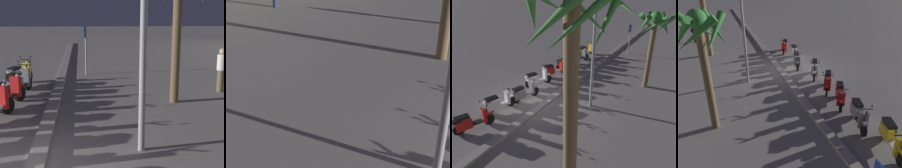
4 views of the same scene
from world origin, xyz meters
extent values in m
cylinder|color=black|center=(-8.79, -1.00, 0.26)|extent=(0.52, 0.27, 0.52)
cylinder|color=black|center=(-7.54, -1.44, 0.26)|extent=(0.52, 0.27, 0.52)
cube|color=silver|center=(-8.21, -1.20, 0.32)|extent=(0.66, 0.46, 0.08)
cube|color=gold|center=(-7.74, -1.37, 0.43)|extent=(0.75, 0.53, 0.43)
cube|color=black|center=(-7.73, -1.37, 0.78)|extent=(0.67, 0.48, 0.12)
cube|color=gold|center=(-8.62, -1.06, 0.55)|extent=(0.24, 0.37, 0.66)
cube|color=gold|center=(-8.79, -1.00, 0.55)|extent=(0.35, 0.26, 0.08)
cylinder|color=#333338|center=(-8.70, -1.03, 0.70)|extent=(0.29, 0.16, 0.69)
cylinder|color=black|center=(-8.62, -1.06, 1.02)|extent=(0.22, 0.54, 0.04)
sphere|color=white|center=(-8.72, -1.03, 0.88)|extent=(0.12, 0.12, 0.12)
cube|color=silver|center=(-7.46, -1.47, 0.68)|extent=(0.29, 0.27, 0.16)
sphere|color=black|center=(-8.68, -1.29, 1.14)|extent=(0.07, 0.07, 0.07)
sphere|color=black|center=(-8.52, -0.84, 1.14)|extent=(0.07, 0.07, 0.07)
cylinder|color=black|center=(-7.20, -0.80, 0.26)|extent=(0.53, 0.26, 0.52)
cylinder|color=black|center=(-6.06, -1.17, 0.26)|extent=(0.53, 0.26, 0.52)
cube|color=black|center=(-6.68, -0.97, 0.32)|extent=(0.66, 0.45, 0.08)
cube|color=slate|center=(-6.27, -1.10, 0.44)|extent=(0.75, 0.51, 0.44)
cube|color=black|center=(-6.25, -1.11, 0.79)|extent=(0.66, 0.47, 0.12)
cube|color=slate|center=(-7.03, -0.85, 0.55)|extent=(0.24, 0.37, 0.66)
cube|color=slate|center=(-7.20, -0.80, 0.55)|extent=(0.35, 0.25, 0.08)
cylinder|color=#333338|center=(-7.11, -0.83, 0.70)|extent=(0.29, 0.15, 0.69)
cylinder|color=black|center=(-7.03, -0.85, 1.02)|extent=(0.21, 0.54, 0.04)
sphere|color=white|center=(-7.13, -0.82, 0.88)|extent=(0.12, 0.12, 0.12)
cube|color=black|center=(-5.98, -1.19, 0.69)|extent=(0.29, 0.26, 0.16)
sphere|color=black|center=(-7.09, -1.09, 1.14)|extent=(0.07, 0.07, 0.07)
sphere|color=black|center=(-6.94, -0.63, 1.14)|extent=(0.07, 0.07, 0.07)
cylinder|color=black|center=(-5.56, -0.81, 0.26)|extent=(0.51, 0.32, 0.52)
cube|color=black|center=(-5.01, -1.08, 0.32)|extent=(0.66, 0.52, 0.08)
cube|color=red|center=(-5.40, -0.89, 0.55)|extent=(0.28, 0.37, 0.66)
cube|color=red|center=(-5.56, -0.81, 0.55)|extent=(0.36, 0.29, 0.08)
cylinder|color=#333338|center=(-5.47, -0.85, 0.70)|extent=(0.28, 0.19, 0.69)
cylinder|color=black|center=(-5.40, -0.89, 1.02)|extent=(0.29, 0.52, 0.04)
sphere|color=white|center=(-5.49, -0.84, 0.88)|extent=(0.12, 0.12, 0.12)
cylinder|color=black|center=(-4.11, -0.90, 0.26)|extent=(0.50, 0.34, 0.52)
cube|color=red|center=(-3.95, -0.98, 0.55)|extent=(0.29, 0.37, 0.66)
cube|color=red|center=(-4.11, -0.90, 0.55)|extent=(0.36, 0.30, 0.08)
cylinder|color=#333338|center=(-4.02, -0.95, 0.70)|extent=(0.28, 0.20, 0.69)
cylinder|color=black|center=(-3.95, -0.98, 1.02)|extent=(0.31, 0.51, 0.04)
sphere|color=white|center=(-4.04, -0.94, 0.88)|extent=(0.12, 0.12, 0.12)
sphere|color=black|center=(-3.81, -0.78, 1.14)|extent=(0.07, 0.07, 0.07)
cylinder|color=#939399|center=(-10.52, 1.52, 1.20)|extent=(0.09, 0.09, 2.40)
cube|color=#1947B7|center=(-10.52, 1.47, 2.10)|extent=(0.60, 0.05, 0.60)
cube|color=white|center=(-10.52, 1.45, 2.10)|extent=(0.33, 0.03, 0.33)
cylinder|color=brown|center=(-4.95, 4.31, 2.04)|extent=(0.28, 0.28, 4.09)
cylinder|color=brown|center=(-6.24, 6.48, 0.42)|extent=(0.26, 0.26, 0.83)
cylinder|color=silver|center=(-6.24, 6.48, 1.12)|extent=(0.34, 0.34, 0.59)
sphere|color=tan|center=(-6.24, 6.48, 1.53)|extent=(0.22, 0.22, 0.22)
camera|label=1|loc=(4.98, 1.23, 2.74)|focal=50.76mm
camera|label=2|loc=(-5.94, 1.19, 3.92)|focal=53.94mm
camera|label=3|loc=(8.43, 6.72, 6.36)|focal=37.64mm
camera|label=4|loc=(-12.45, 3.79, 5.25)|focal=35.22mm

